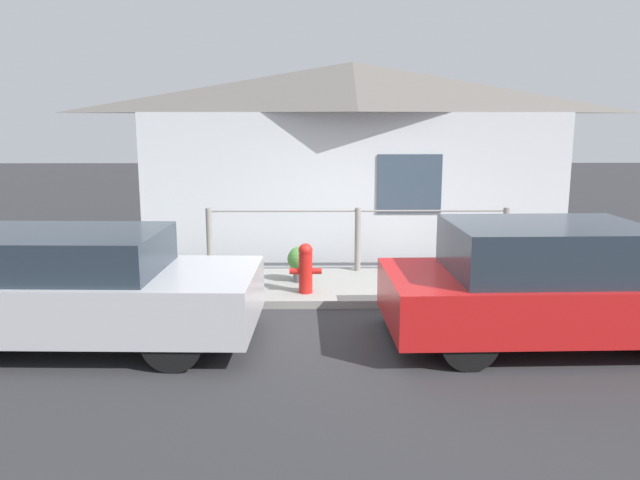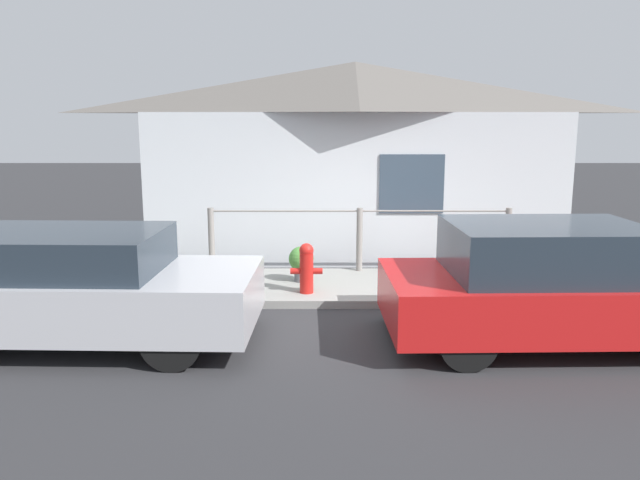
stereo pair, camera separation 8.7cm
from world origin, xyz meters
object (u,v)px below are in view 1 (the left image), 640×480
(fire_hydrant, at_px, (306,267))
(potted_plant_near_hydrant, at_px, (300,261))
(car_left, at_px, (76,287))
(car_right, at_px, (552,284))

(fire_hydrant, bearing_deg, potted_plant_near_hydrant, 98.33)
(car_left, xyz_separation_m, car_right, (5.42, -0.00, 0.02))
(car_left, distance_m, potted_plant_near_hydrant, 3.44)
(car_right, relative_size, fire_hydrant, 5.47)
(car_left, bearing_deg, potted_plant_near_hydrant, 45.22)
(car_left, bearing_deg, car_right, 1.66)
(car_left, distance_m, car_right, 5.42)
(car_right, relative_size, potted_plant_near_hydrant, 7.25)
(car_left, relative_size, potted_plant_near_hydrant, 7.51)
(car_right, bearing_deg, potted_plant_near_hydrant, 139.69)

